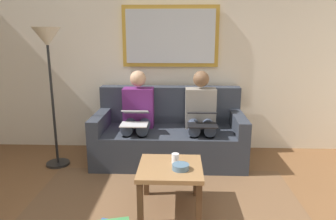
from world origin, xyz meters
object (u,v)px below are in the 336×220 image
bowl (181,167)px  couch (169,135)px  coffee_table (170,173)px  framed_mirror (170,36)px  standing_lamp (48,53)px  person_right (138,114)px  laptop_black (202,118)px  person_left (201,115)px  laptop_silver (135,117)px  cup (175,158)px

bowl → couch: bearing=-83.5°
couch → coffee_table: size_ratio=3.22×
framed_mirror → standing_lamp: framed_mirror is taller
standing_lamp → person_right: bearing=-168.6°
laptop_black → bowl: bearing=75.6°
couch → person_right: size_ratio=1.63×
coffee_table → standing_lamp: standing_lamp is taller
person_left → laptop_silver: person_left is taller
person_left → standing_lamp: (1.77, 0.20, 0.76)m
couch → framed_mirror: bearing=-90.0°
couch → person_right: (0.39, 0.07, 0.30)m
laptop_black → cup: bearing=70.1°
cup → person_right: (0.49, -1.07, 0.14)m
person_right → laptop_silver: person_right is taller
cup → standing_lamp: 1.94m
standing_lamp → framed_mirror: bearing=-154.5°
standing_lamp → cup: bearing=149.4°
laptop_silver → bowl: bearing=118.8°
cup → laptop_black: (-0.30, -0.82, 0.16)m
laptop_silver → framed_mirror: bearing=-119.6°
person_right → laptop_silver: size_ratio=3.07×
framed_mirror → laptop_silver: 1.22m
couch → cup: 1.15m
coffee_table → person_left: bearing=-106.5°
framed_mirror → person_right: framed_mirror is taller
couch → laptop_silver: bearing=37.6°
couch → laptop_silver: size_ratio=4.99×
coffee_table → person_left: 1.23m
framed_mirror → laptop_black: (-0.39, 0.70, -0.92)m
person_left → person_right: (0.79, 0.00, 0.00)m
couch → bowl: bearing=96.5°
bowl → person_right: 1.34m
person_left → laptop_silver: bearing=16.6°
couch → framed_mirror: framed_mirror is taller
framed_mirror → coffee_table: 2.00m
person_right → standing_lamp: (0.98, 0.20, 0.76)m
couch → laptop_black: couch is taller
person_right → standing_lamp: 1.26m
laptop_silver → standing_lamp: 1.23m
couch → cup: couch is taller
laptop_silver → couch: bearing=-142.4°
laptop_black → standing_lamp: standing_lamp is taller
person_left → laptop_silver: (0.79, 0.23, 0.02)m
person_left → cup: bearing=74.5°
laptop_black → standing_lamp: size_ratio=0.21×
framed_mirror → person_left: size_ratio=1.11×
person_left → laptop_black: bearing=90.0°
framed_mirror → person_left: (-0.39, 0.46, -0.94)m
person_left → standing_lamp: standing_lamp is taller
bowl → person_left: size_ratio=0.13×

